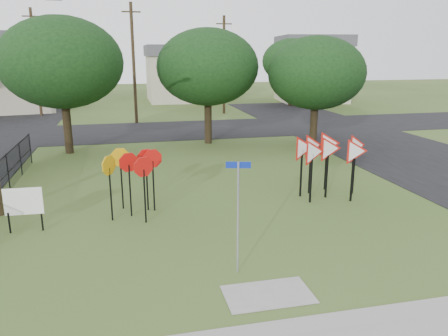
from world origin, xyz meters
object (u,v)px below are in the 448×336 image
(street_name_sign, at_px, (238,210))
(info_board, at_px, (23,203))
(stop_sign_cluster, at_px, (134,168))
(yield_sign_cluster, at_px, (327,151))

(street_name_sign, xyz_separation_m, info_board, (-5.70, 3.97, -0.71))
(street_name_sign, bearing_deg, stop_sign_cluster, 116.38)
(yield_sign_cluster, bearing_deg, stop_sign_cluster, -177.07)
(street_name_sign, bearing_deg, info_board, 145.15)
(stop_sign_cluster, bearing_deg, info_board, -167.19)
(yield_sign_cluster, height_order, info_board, yield_sign_cluster)
(street_name_sign, bearing_deg, yield_sign_cluster, 46.59)
(yield_sign_cluster, relative_size, info_board, 2.23)
(stop_sign_cluster, height_order, info_board, stop_sign_cluster)
(stop_sign_cluster, distance_m, info_board, 3.51)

